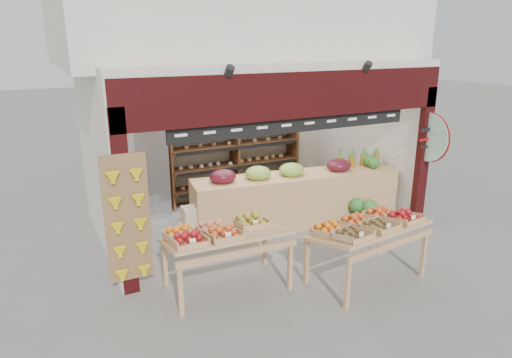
% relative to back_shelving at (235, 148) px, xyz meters
% --- Properties ---
extents(ground, '(60.00, 60.00, 0.00)m').
position_rel_back_shelving_xyz_m(ground, '(-0.24, -1.95, -1.16)').
color(ground, slate).
rests_on(ground, ground).
extents(shop_structure, '(6.36, 5.12, 5.40)m').
position_rel_back_shelving_xyz_m(shop_structure, '(-0.24, -0.34, 2.76)').
color(shop_structure, beige).
rests_on(shop_structure, ground).
extents(banana_board, '(0.60, 0.15, 1.80)m').
position_rel_back_shelving_xyz_m(banana_board, '(-2.97, -3.13, -0.04)').
color(banana_board, olive).
rests_on(banana_board, ground).
extents(gift_sign, '(0.04, 0.93, 0.92)m').
position_rel_back_shelving_xyz_m(gift_sign, '(2.51, -3.10, 0.59)').
color(gift_sign, '#A6D0B8').
rests_on(gift_sign, ground).
extents(back_shelving, '(3.03, 0.50, 1.87)m').
position_rel_back_shelving_xyz_m(back_shelving, '(0.00, 0.00, 0.00)').
color(back_shelving, brown).
rests_on(back_shelving, ground).
extents(refrigerator, '(0.93, 0.93, 1.90)m').
position_rel_back_shelving_xyz_m(refrigerator, '(-1.96, -0.12, -0.21)').
color(refrigerator, silver).
rests_on(refrigerator, ground).
extents(cardboard_stack, '(0.96, 0.69, 0.65)m').
position_rel_back_shelving_xyz_m(cardboard_stack, '(-1.41, -1.75, -0.92)').
color(cardboard_stack, beige).
rests_on(cardboard_stack, ground).
extents(mid_counter, '(4.08, 1.33, 1.24)m').
position_rel_back_shelving_xyz_m(mid_counter, '(0.41, -1.91, -0.61)').
color(mid_counter, tan).
rests_on(mid_counter, ground).
extents(display_table_left, '(1.76, 1.03, 1.08)m').
position_rel_back_shelving_xyz_m(display_table_left, '(-1.84, -3.49, -0.31)').
color(display_table_left, tan).
rests_on(display_table_left, ground).
extents(display_table_right, '(1.81, 1.15, 1.08)m').
position_rel_back_shelving_xyz_m(display_table_right, '(0.22, -4.24, -0.31)').
color(display_table_right, tan).
rests_on(display_table_right, ground).
extents(watermelon_pile, '(0.72, 0.75, 0.57)m').
position_rel_back_shelving_xyz_m(watermelon_pile, '(1.52, -2.73, -0.94)').
color(watermelon_pile, '#1E501A').
rests_on(watermelon_pile, ground).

